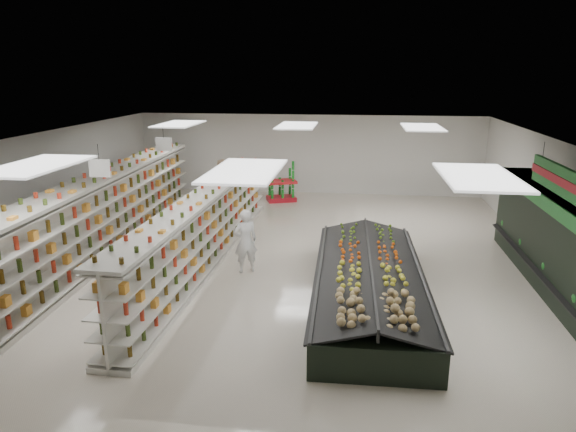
# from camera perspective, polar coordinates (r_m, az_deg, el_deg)

# --- Properties ---
(floor) EXTENTS (16.00, 16.00, 0.00)m
(floor) POSITION_cam_1_polar(r_m,az_deg,el_deg) (13.83, -0.98, -4.82)
(floor) COLOR beige
(floor) RESTS_ON ground
(ceiling) EXTENTS (14.00, 16.00, 0.02)m
(ceiling) POSITION_cam_1_polar(r_m,az_deg,el_deg) (13.05, -1.05, 8.45)
(ceiling) COLOR white
(ceiling) RESTS_ON wall_back
(wall_back) EXTENTS (14.00, 0.02, 3.20)m
(wall_back) POSITION_cam_1_polar(r_m,az_deg,el_deg) (21.14, 2.24, 6.87)
(wall_back) COLOR silver
(wall_back) RESTS_ON floor
(wall_front) EXTENTS (14.00, 0.02, 3.20)m
(wall_front) POSITION_cam_1_polar(r_m,az_deg,el_deg) (6.12, -12.74, -16.86)
(wall_front) COLOR silver
(wall_front) RESTS_ON floor
(wall_left) EXTENTS (0.02, 16.00, 3.20)m
(wall_left) POSITION_cam_1_polar(r_m,az_deg,el_deg) (15.95, -26.76, 2.26)
(wall_left) COLOR silver
(wall_left) RESTS_ON floor
(wall_right) EXTENTS (0.02, 16.00, 3.20)m
(wall_right) POSITION_cam_1_polar(r_m,az_deg,el_deg) (14.14, 28.29, 0.52)
(wall_right) COLOR silver
(wall_right) RESTS_ON floor
(produce_wall_case) EXTENTS (0.93, 8.00, 2.20)m
(produce_wall_case) POSITION_cam_1_polar(r_m,az_deg,el_deg) (12.72, 28.38, -2.72)
(produce_wall_case) COLOR black
(produce_wall_case) RESTS_ON floor
(aisle_sign_near) EXTENTS (0.52, 0.06, 0.75)m
(aisle_sign_near) POSITION_cam_1_polar(r_m,az_deg,el_deg) (12.41, -20.19, 5.01)
(aisle_sign_near) COLOR white
(aisle_sign_near) RESTS_ON ceiling
(aisle_sign_far) EXTENTS (0.52, 0.06, 0.75)m
(aisle_sign_far) POSITION_cam_1_polar(r_m,az_deg,el_deg) (16.01, -13.63, 7.75)
(aisle_sign_far) COLOR white
(aisle_sign_far) RESTS_ON ceiling
(hortifruti_banner) EXTENTS (0.12, 3.20, 0.95)m
(hortifruti_banner) POSITION_cam_1_polar(r_m,az_deg,el_deg) (12.29, 27.99, 3.55)
(hortifruti_banner) COLOR #1D7028
(hortifruti_banner) RESTS_ON ceiling
(gondola_left) EXTENTS (1.35, 12.57, 2.17)m
(gondola_left) POSITION_cam_1_polar(r_m,az_deg,el_deg) (14.87, -19.80, -0.25)
(gondola_left) COLOR silver
(gondola_left) RESTS_ON floor
(gondola_center) EXTENTS (1.06, 10.75, 1.86)m
(gondola_center) POSITION_cam_1_polar(r_m,az_deg,el_deg) (13.54, -9.11, -1.65)
(gondola_center) COLOR silver
(gondola_center) RESTS_ON floor
(produce_island) EXTENTS (2.49, 6.56, 0.97)m
(produce_island) POSITION_cam_1_polar(r_m,az_deg,el_deg) (11.44, 9.00, -7.16)
(produce_island) COLOR black
(produce_island) RESTS_ON floor
(soda_endcap) EXTENTS (1.32, 1.11, 1.45)m
(soda_endcap) POSITION_cam_1_polar(r_m,az_deg,el_deg) (19.85, -0.76, 3.66)
(soda_endcap) COLOR #AC131F
(soda_endcap) RESTS_ON floor
(shopper_main) EXTENTS (0.71, 0.63, 1.62)m
(shopper_main) POSITION_cam_1_polar(r_m,az_deg,el_deg) (12.76, -4.75, -2.79)
(shopper_main) COLOR silver
(shopper_main) RESTS_ON floor
(shopper_background) EXTENTS (0.63, 0.93, 1.82)m
(shopper_background) POSITION_cam_1_polar(r_m,az_deg,el_deg) (18.84, -7.19, 3.53)
(shopper_background) COLOR tan
(shopper_background) RESTS_ON floor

